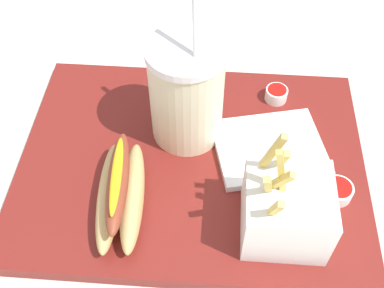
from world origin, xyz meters
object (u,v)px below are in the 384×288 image
at_px(hot_dog_1, 120,192).
at_px(ketchup_cup_1, 338,191).
at_px(soda_cup, 187,92).
at_px(fries_basket, 286,210).
at_px(ketchup_cup_2, 276,94).
at_px(napkin_stack, 269,148).

distance_m(hot_dog_1, ketchup_cup_1, 0.26).
relative_size(soda_cup, fries_basket, 1.62).
relative_size(fries_basket, ketchup_cup_2, 4.71).
height_order(ketchup_cup_1, ketchup_cup_2, ketchup_cup_2).
bearing_deg(ketchup_cup_2, hot_dog_1, -135.01).
distance_m(hot_dog_1, napkin_stack, 0.20).
height_order(hot_dog_1, napkin_stack, hot_dog_1).
bearing_deg(fries_basket, soda_cup, 130.44).
distance_m(hot_dog_1, ketchup_cup_2, 0.27).
bearing_deg(ketchup_cup_1, fries_basket, -144.01).
xyz_separation_m(soda_cup, fries_basket, (0.12, -0.14, -0.03)).
height_order(soda_cup, ketchup_cup_1, soda_cup).
height_order(fries_basket, ketchup_cup_1, fries_basket).
distance_m(ketchup_cup_2, napkin_stack, 0.10).
xyz_separation_m(ketchup_cup_1, ketchup_cup_2, (-0.07, 0.16, 0.00)).
bearing_deg(hot_dog_1, ketchup_cup_2, 44.99).
height_order(fries_basket, napkin_stack, fries_basket).
xyz_separation_m(hot_dog_1, ketchup_cup_2, (0.19, 0.19, -0.02)).
bearing_deg(fries_basket, hot_dog_1, 174.32).
xyz_separation_m(soda_cup, ketchup_cup_1, (0.19, -0.09, -0.06)).
bearing_deg(ketchup_cup_1, ketchup_cup_2, 113.10).
distance_m(fries_basket, napkin_stack, 0.12).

